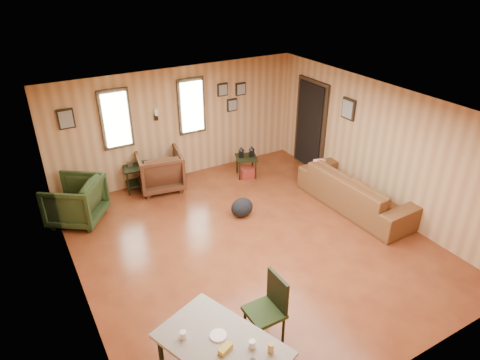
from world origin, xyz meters
The scene contains 11 objects.
room centered at (0.17, 0.27, 1.21)m, with size 5.54×6.04×2.44m.
sofa centered at (2.38, 0.01, 0.48)m, with size 2.44×0.71×0.95m, color brown.
recliner_brown centered at (-0.63, 2.64, 0.45)m, with size 0.88×0.83×0.91m, color #4B2716.
recliner_green centered at (-2.40, 2.23, 0.46)m, with size 0.89×0.83×0.92m, color #263518.
end_table centered at (-1.06, 2.82, 0.37)m, with size 0.60×0.56×0.67m.
side_table centered at (1.22, 2.23, 0.49)m, with size 0.58×0.58×0.71m.
cooler centered at (1.21, 2.15, 0.12)m, with size 0.36×0.28×0.23m.
backpack centered at (0.29, 0.83, 0.19)m, with size 0.53×0.48×0.37m.
sofa_pillows centered at (2.24, 0.18, 0.50)m, with size 0.54×1.62×0.33m.
dining_table centered at (-1.71, -2.19, 0.65)m, with size 1.28×1.61×0.92m.
dining_chair centered at (-0.86, -1.83, 0.54)m, with size 0.43×0.43×0.96m.
Camera 1 is at (-3.15, -5.06, 4.40)m, focal length 32.00 mm.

